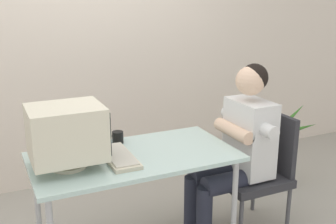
{
  "coord_description": "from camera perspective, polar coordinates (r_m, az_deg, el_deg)",
  "views": [
    {
      "loc": [
        -0.82,
        -2.24,
        1.7
      ],
      "look_at": [
        0.23,
        0.0,
        0.99
      ],
      "focal_mm": 43.57,
      "sensor_mm": 36.0,
      "label": 1
    }
  ],
  "objects": [
    {
      "name": "crt_monitor",
      "position": [
        2.38,
        -13.93,
        -2.87
      ],
      "size": [
        0.42,
        0.35,
        0.37
      ],
      "color": "beige",
      "rests_on": "desk"
    },
    {
      "name": "potted_plant",
      "position": [
        3.85,
        14.44,
        -5.54
      ],
      "size": [
        0.71,
        0.72,
        0.76
      ],
      "color": "silver",
      "rests_on": "ground_plane"
    },
    {
      "name": "wall_back",
      "position": [
        3.81,
        -8.24,
        12.92
      ],
      "size": [
        8.0,
        0.1,
        3.0
      ],
      "primitive_type": "cube",
      "color": "beige",
      "rests_on": "ground_plane"
    },
    {
      "name": "desk",
      "position": [
        2.6,
        -4.7,
        -7.26
      ],
      "size": [
        1.27,
        0.68,
        0.74
      ],
      "color": "#B7B7BC",
      "rests_on": "ground_plane"
    },
    {
      "name": "desk_mug",
      "position": [
        2.77,
        -7.07,
        -3.52
      ],
      "size": [
        0.08,
        0.09,
        0.08
      ],
      "color": "black",
      "rests_on": "desk"
    },
    {
      "name": "keyboard",
      "position": [
        2.52,
        -6.96,
        -6.18
      ],
      "size": [
        0.17,
        0.43,
        0.03
      ],
      "color": "beige",
      "rests_on": "desk"
    },
    {
      "name": "office_chair",
      "position": [
        3.08,
        12.47,
        -7.54
      ],
      "size": [
        0.47,
        0.47,
        0.88
      ],
      "color": "#4C4C51",
      "rests_on": "ground_plane"
    },
    {
      "name": "person_seated",
      "position": [
        2.9,
        9.62,
        -4.75
      ],
      "size": [
        0.7,
        0.57,
        1.25
      ],
      "color": "silver",
      "rests_on": "ground_plane"
    }
  ]
}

